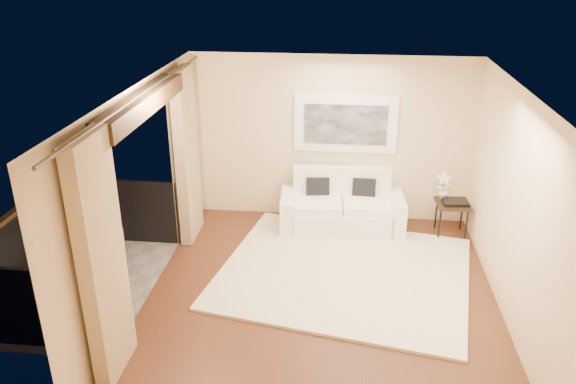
# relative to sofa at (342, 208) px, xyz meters

# --- Properties ---
(floor) EXTENTS (5.00, 5.00, 0.00)m
(floor) POSITION_rel_sofa_xyz_m (-0.22, -2.09, -0.33)
(floor) COLOR #542D18
(floor) RESTS_ON ground
(room_shell) EXTENTS (5.00, 6.40, 5.00)m
(room_shell) POSITION_rel_sofa_xyz_m (-2.35, -2.09, 2.19)
(room_shell) COLOR white
(room_shell) RESTS_ON ground
(balcony) EXTENTS (1.81, 2.60, 1.17)m
(balcony) POSITION_rel_sofa_xyz_m (-3.52, -2.09, -0.15)
(balcony) COLOR #605B56
(balcony) RESTS_ON ground
(curtains) EXTENTS (0.16, 4.80, 2.64)m
(curtains) POSITION_rel_sofa_xyz_m (-2.33, -2.09, 1.01)
(curtains) COLOR tan
(curtains) RESTS_ON ground
(artwork) EXTENTS (1.62, 0.07, 0.92)m
(artwork) POSITION_rel_sofa_xyz_m (0.00, 0.37, 1.29)
(artwork) COLOR white
(artwork) RESTS_ON room_shell
(rug) EXTENTS (3.82, 3.48, 0.04)m
(rug) POSITION_rel_sofa_xyz_m (0.07, -1.44, -0.31)
(rug) COLOR #F0E2C1
(rug) RESTS_ON floor
(sofa) EXTENTS (1.99, 0.95, 0.94)m
(sofa) POSITION_rel_sofa_xyz_m (0.00, 0.00, 0.00)
(sofa) COLOR white
(sofa) RESTS_ON floor
(side_table) EXTENTS (0.53, 0.53, 0.55)m
(side_table) POSITION_rel_sofa_xyz_m (1.71, -0.09, 0.16)
(side_table) COLOR black
(side_table) RESTS_ON floor
(tray) EXTENTS (0.41, 0.32, 0.05)m
(tray) POSITION_rel_sofa_xyz_m (1.74, -0.12, 0.24)
(tray) COLOR black
(tray) RESTS_ON side_table
(orchid) EXTENTS (0.25, 0.18, 0.45)m
(orchid) POSITION_rel_sofa_xyz_m (1.56, 0.02, 0.44)
(orchid) COLOR white
(orchid) RESTS_ON side_table
(bistro_table) EXTENTS (0.78, 0.78, 0.75)m
(bistro_table) POSITION_rel_sofa_xyz_m (-3.28, -2.16, 0.34)
(bistro_table) COLOR black
(bistro_table) RESTS_ON balcony
(balcony_chair_far) EXTENTS (0.50, 0.51, 0.97)m
(balcony_chair_far) POSITION_rel_sofa_xyz_m (-3.65, -1.71, 0.23)
(balcony_chair_far) COLOR black
(balcony_chair_far) RESTS_ON balcony
(balcony_chair_near) EXTENTS (0.43, 0.43, 0.95)m
(balcony_chair_near) POSITION_rel_sofa_xyz_m (-2.92, -2.32, 0.22)
(balcony_chair_near) COLOR black
(balcony_chair_near) RESTS_ON balcony
(ice_bucket) EXTENTS (0.18, 0.18, 0.20)m
(ice_bucket) POSITION_rel_sofa_xyz_m (-3.47, -2.04, 0.52)
(ice_bucket) COLOR white
(ice_bucket) RESTS_ON bistro_table
(candle) EXTENTS (0.06, 0.06, 0.07)m
(candle) POSITION_rel_sofa_xyz_m (-3.26, -2.00, 0.45)
(candle) COLOR red
(candle) RESTS_ON bistro_table
(vase) EXTENTS (0.04, 0.04, 0.18)m
(vase) POSITION_rel_sofa_xyz_m (-3.25, -2.33, 0.51)
(vase) COLOR white
(vase) RESTS_ON bistro_table
(glass_a) EXTENTS (0.06, 0.06, 0.12)m
(glass_a) POSITION_rel_sofa_xyz_m (-3.14, -2.20, 0.48)
(glass_a) COLOR white
(glass_a) RESTS_ON bistro_table
(glass_b) EXTENTS (0.06, 0.06, 0.12)m
(glass_b) POSITION_rel_sofa_xyz_m (-3.10, -2.12, 0.48)
(glass_b) COLOR silver
(glass_b) RESTS_ON bistro_table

